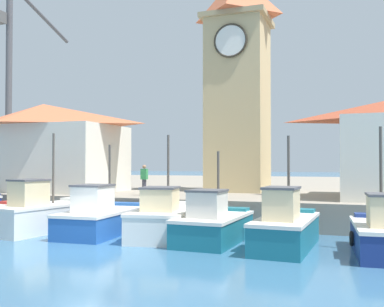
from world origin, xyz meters
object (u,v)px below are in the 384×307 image
Objects in this scene: fishing_boat_left_inner at (42,214)px; fishing_boat_mid_right at (213,224)px; warehouse_left at (43,146)px; fishing_boat_mid_left at (102,218)px; fishing_boat_right_outer at (384,234)px; port_crane_near at (11,107)px; dock_worker_near_tower at (144,179)px; fishing_boat_right_inner at (285,228)px; fishing_boat_center at (165,219)px; clock_tower at (238,76)px.

fishing_boat_mid_right is at bearing 1.16° from fishing_boat_left_inner.
warehouse_left reaches higher than fishing_boat_mid_right.
fishing_boat_left_inner is 1.10× the size of fishing_boat_mid_right.
fishing_boat_mid_right is at bearing -2.73° from fishing_boat_mid_left.
warehouse_left reaches higher than fishing_boat_right_outer.
port_crane_near reaches higher than fishing_boat_right_outer.
port_crane_near is at bearing 139.69° from warehouse_left.
fishing_boat_left_inner is 2.98× the size of dock_worker_near_tower.
fishing_boat_right_inner is 9.93m from dock_worker_near_tower.
fishing_boat_mid_right is 0.95× the size of fishing_boat_right_inner.
warehouse_left is 8.23m from dock_worker_near_tower.
warehouse_left reaches higher than fishing_boat_center.
dock_worker_near_tower is (-5.40, 5.09, 1.46)m from fishing_boat_mid_right.
fishing_boat_mid_left is 3.09× the size of dock_worker_near_tower.
dock_worker_near_tower is at bearing -30.12° from port_crane_near.
fishing_boat_center is 1.12× the size of fishing_boat_mid_right.
port_crane_near is (-29.87, 16.26, 7.37)m from fishing_boat_right_outer.
fishing_boat_right_outer is 2.67× the size of dock_worker_near_tower.
fishing_boat_left_inner is 5.91m from dock_worker_near_tower.
fishing_boat_left_inner is 0.27× the size of port_crane_near.
fishing_boat_right_outer is at bearing -0.80° from fishing_boat_right_inner.
fishing_boat_right_inner is 0.26× the size of port_crane_near.
clock_tower is 0.83× the size of port_crane_near.
fishing_boat_mid_right is 12.97m from clock_tower.
fishing_boat_center is at bearing 170.82° from fishing_boat_right_inner.
fishing_boat_center is at bearing -55.56° from dock_worker_near_tower.
fishing_boat_left_inner reaches higher than fishing_boat_right_inner.
fishing_boat_mid_right is at bearing 172.20° from fishing_boat_right_inner.
warehouse_left is (-19.17, 7.18, 3.37)m from fishing_boat_right_outer.
fishing_boat_center is 1.14× the size of fishing_boat_right_outer.
port_crane_near is (-23.93, 15.84, 7.38)m from fishing_boat_mid_right.
fishing_boat_mid_left is 2.82m from fishing_boat_center.
dock_worker_near_tower is (18.53, -10.75, -5.92)m from port_crane_near.
fishing_boat_mid_right is (2.20, -0.42, -0.04)m from fishing_boat_center.
port_crane_near is at bearing 140.49° from fishing_boat_mid_left.
fishing_boat_left_inner is 7.76m from fishing_boat_mid_right.
fishing_boat_right_outer is 34.80m from port_crane_near.
fishing_boat_mid_left is at bearing -39.51° from port_crane_near.
fishing_boat_mid_right is (7.76, 0.16, -0.11)m from fishing_boat_left_inner.
fishing_boat_mid_right is 7.56m from dock_worker_near_tower.
fishing_boat_left_inner is 0.98× the size of fishing_boat_center.
dock_worker_near_tower is at bearing -125.74° from clock_tower.
port_crane_near is at bearing 148.72° from fishing_boat_right_inner.
clock_tower is (0.58, 9.92, 7.61)m from fishing_boat_center.
fishing_boat_mid_right is 0.24× the size of port_crane_near.
fishing_boat_left_inner reaches higher than dock_worker_near_tower.
clock_tower is (-1.62, 10.34, 7.66)m from fishing_boat_mid_right.
fishing_boat_right_inner is at bearing -24.04° from warehouse_left.
fishing_boat_right_outer reaches higher than fishing_boat_right_inner.
fishing_boat_right_inner is at bearing -33.81° from dock_worker_near_tower.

